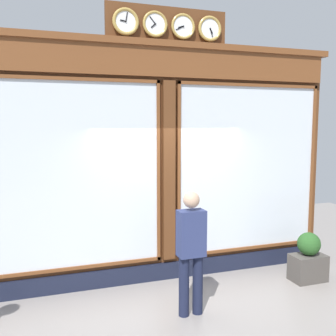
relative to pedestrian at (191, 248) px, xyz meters
name	(u,v)px	position (x,y,z in m)	size (l,w,h in m)	color
shop_facade	(166,162)	(-0.11, -1.40, 1.02)	(5.96, 0.42, 4.38)	#5B3319
pedestrian	(191,248)	(0.00, 0.00, 0.00)	(0.36, 0.22, 1.69)	#191E38
planter_box	(308,268)	(-2.26, -0.44, -0.71)	(0.56, 0.36, 0.43)	#4C4742
planter_shrub	(309,244)	(-2.26, -0.44, -0.31)	(0.37, 0.37, 0.37)	#285623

